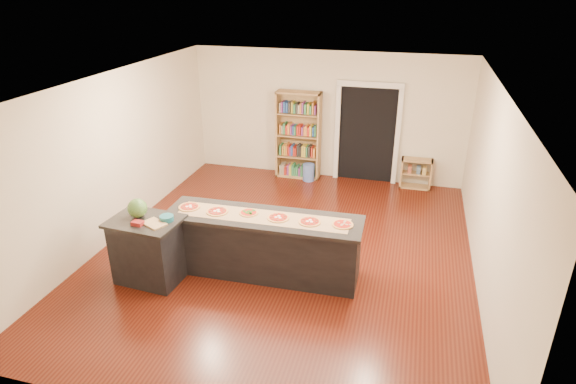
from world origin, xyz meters
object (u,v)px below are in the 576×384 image
(kitchen_island, at_px, (264,245))
(side_counter, at_px, (148,250))
(low_shelf, at_px, (416,173))
(waste_bin, at_px, (309,172))
(bookshelf, at_px, (298,135))
(watermelon, at_px, (137,208))

(kitchen_island, relative_size, side_counter, 2.91)
(low_shelf, relative_size, waste_bin, 1.71)
(kitchen_island, relative_size, bookshelf, 1.51)
(bookshelf, bearing_deg, waste_bin, -30.81)
(kitchen_island, bearing_deg, waste_bin, 91.00)
(side_counter, xyz_separation_m, bookshelf, (1.15, 4.56, 0.47))
(kitchen_island, height_order, watermelon, watermelon)
(low_shelf, bearing_deg, side_counter, -129.28)
(kitchen_island, bearing_deg, low_shelf, 60.22)
(low_shelf, bearing_deg, waste_bin, -174.93)
(side_counter, height_order, low_shelf, side_counter)
(bookshelf, bearing_deg, side_counter, -104.18)
(kitchen_island, relative_size, watermelon, 10.43)
(kitchen_island, xyz_separation_m, side_counter, (-1.60, -0.60, 0.02))
(side_counter, height_order, waste_bin, side_counter)
(side_counter, height_order, bookshelf, bookshelf)
(bookshelf, distance_m, watermelon, 4.68)
(waste_bin, bearing_deg, low_shelf, 5.07)
(kitchen_island, bearing_deg, bookshelf, 95.04)
(waste_bin, xyz_separation_m, watermelon, (-1.57, -4.32, 0.95))
(waste_bin, bearing_deg, bookshelf, 149.19)
(low_shelf, distance_m, waste_bin, 2.33)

